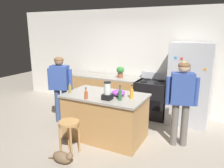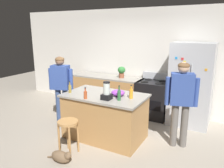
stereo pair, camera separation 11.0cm
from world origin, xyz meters
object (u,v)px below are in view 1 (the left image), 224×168
(bottle_vinegar, at_px, (70,89))
(bottle_olive_oil, at_px, (120,95))
(person_by_island_left, at_px, (60,84))
(kitchen_island, at_px, (105,116))
(blender_appliance, at_px, (107,92))
(bar_stool, at_px, (69,129))
(refrigerator, at_px, (190,84))
(stove_range, at_px, (152,99))
(bottle_cooking_sauce, at_px, (86,95))
(cat, at_px, (63,157))
(mixing_bowl, at_px, (118,93))
(person_by_sink_right, at_px, (182,96))
(bottle_soda, at_px, (132,93))
(potted_plant, at_px, (120,71))

(bottle_vinegar, xyz_separation_m, bottle_olive_oil, (1.10, 0.03, 0.02))
(person_by_island_left, relative_size, bottle_olive_oil, 5.68)
(kitchen_island, distance_m, blender_appliance, 0.67)
(kitchen_island, xyz_separation_m, bar_stool, (-0.26, -0.84, 0.03))
(refrigerator, distance_m, stove_range, 1.00)
(kitchen_island, bearing_deg, bottle_vinegar, -163.07)
(bottle_vinegar, bearing_deg, person_by_island_left, 145.20)
(bottle_olive_oil, bearing_deg, bottle_cooking_sauce, -160.25)
(refrigerator, relative_size, cat, 3.64)
(refrigerator, bearing_deg, stove_range, 178.39)
(kitchen_island, bearing_deg, mixing_bowl, 12.77)
(kitchen_island, bearing_deg, person_by_island_left, 170.91)
(blender_appliance, relative_size, bottle_olive_oil, 1.22)
(person_by_island_left, height_order, bottle_cooking_sauce, person_by_island_left)
(refrigerator, relative_size, blender_appliance, 5.62)
(refrigerator, bearing_deg, bottle_vinegar, -140.48)
(person_by_sink_right, distance_m, bottle_soda, 0.91)
(person_by_island_left, relative_size, cat, 3.02)
(bar_stool, height_order, bottle_olive_oil, bottle_olive_oil)
(refrigerator, height_order, bottle_soda, refrigerator)
(bottle_vinegar, bearing_deg, bar_stool, -55.11)
(stove_range, xyz_separation_m, bottle_vinegar, (-1.20, -1.74, 0.53))
(cat, height_order, mixing_bowl, mixing_bowl)
(cat, relative_size, blender_appliance, 1.54)
(bottle_vinegar, distance_m, mixing_bowl, 0.99)
(bottle_soda, bearing_deg, blender_appliance, -143.65)
(cat, height_order, bottle_vinegar, bottle_vinegar)
(refrigerator, bearing_deg, bottle_cooking_sauce, -129.55)
(stove_range, height_order, person_by_sink_right, person_by_sink_right)
(potted_plant, distance_m, bottle_soda, 1.79)
(person_by_sink_right, xyz_separation_m, blender_appliance, (-1.21, -0.61, 0.08))
(cat, bearing_deg, bottle_soda, 57.41)
(person_by_island_left, bearing_deg, bar_stool, -45.18)
(person_by_island_left, xyz_separation_m, bottle_cooking_sauce, (1.11, -0.60, 0.04))
(bottle_vinegar, distance_m, bottle_olive_oil, 1.10)
(person_by_island_left, height_order, bottle_soda, person_by_island_left)
(bottle_cooking_sauce, bearing_deg, cat, -90.21)
(bottle_vinegar, bearing_deg, bottle_soda, 10.78)
(kitchen_island, relative_size, mixing_bowl, 6.10)
(blender_appliance, height_order, bottle_vinegar, blender_appliance)
(mixing_bowl, bearing_deg, person_by_island_left, 174.56)
(bottle_olive_oil, bearing_deg, potted_plant, 114.73)
(potted_plant, bearing_deg, blender_appliance, -72.26)
(cat, relative_size, potted_plant, 1.73)
(bottle_cooking_sauce, bearing_deg, bar_stool, -99.08)
(kitchen_island, height_order, cat, kitchen_island)
(person_by_sink_right, height_order, blender_appliance, person_by_sink_right)
(refrigerator, height_order, stove_range, refrigerator)
(kitchen_island, height_order, potted_plant, potted_plant)
(person_by_island_left, relative_size, bottle_vinegar, 6.64)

